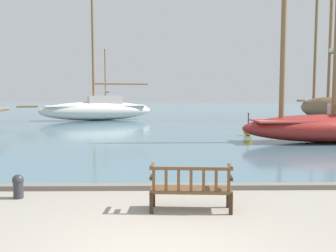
{
  "coord_description": "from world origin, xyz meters",
  "views": [
    {
      "loc": [
        0.08,
        -5.07,
        2.33
      ],
      "look_at": [
        0.33,
        10.0,
        1.0
      ],
      "focal_mm": 40.0,
      "sensor_mm": 36.0,
      "label": 1
    }
  ],
  "objects_px": {
    "sailboat_distant_harbor": "(329,106)",
    "park_bench": "(191,188)",
    "channel_buoy": "(248,131)",
    "sailboat_far_starboard": "(97,109)",
    "sailboat_outer_port": "(106,106)",
    "mooring_bollard": "(18,185)"
  },
  "relations": [
    {
      "from": "sailboat_distant_harbor",
      "to": "park_bench",
      "type": "bearing_deg",
      "value": -119.62
    },
    {
      "from": "channel_buoy",
      "to": "sailboat_far_starboard",
      "type": "bearing_deg",
      "value": 130.63
    },
    {
      "from": "park_bench",
      "to": "sailboat_outer_port",
      "type": "height_order",
      "value": "sailboat_outer_port"
    },
    {
      "from": "park_bench",
      "to": "mooring_bollard",
      "type": "height_order",
      "value": "park_bench"
    },
    {
      "from": "sailboat_distant_harbor",
      "to": "channel_buoy",
      "type": "distance_m",
      "value": 13.83
    },
    {
      "from": "mooring_bollard",
      "to": "sailboat_outer_port",
      "type": "bearing_deg",
      "value": 95.51
    },
    {
      "from": "sailboat_distant_harbor",
      "to": "sailboat_far_starboard",
      "type": "relative_size",
      "value": 1.48
    },
    {
      "from": "park_bench",
      "to": "channel_buoy",
      "type": "distance_m",
      "value": 12.96
    },
    {
      "from": "sailboat_distant_harbor",
      "to": "mooring_bollard",
      "type": "relative_size",
      "value": 30.23
    },
    {
      "from": "sailboat_distant_harbor",
      "to": "channel_buoy",
      "type": "xyz_separation_m",
      "value": [
        -8.98,
        -10.47,
        -0.96
      ]
    },
    {
      "from": "park_bench",
      "to": "sailboat_far_starboard",
      "type": "xyz_separation_m",
      "value": [
        -5.93,
        23.88,
        0.53
      ]
    },
    {
      "from": "channel_buoy",
      "to": "park_bench",
      "type": "bearing_deg",
      "value": -107.92
    },
    {
      "from": "sailboat_distant_harbor",
      "to": "sailboat_outer_port",
      "type": "height_order",
      "value": "sailboat_distant_harbor"
    },
    {
      "from": "mooring_bollard",
      "to": "sailboat_distant_harbor",
      "type": "bearing_deg",
      "value": 52.55
    },
    {
      "from": "sailboat_distant_harbor",
      "to": "sailboat_far_starboard",
      "type": "height_order",
      "value": "sailboat_distant_harbor"
    },
    {
      "from": "sailboat_outer_port",
      "to": "mooring_bollard",
      "type": "relative_size",
      "value": 14.08
    },
    {
      "from": "sailboat_outer_port",
      "to": "sailboat_distant_harbor",
      "type": "bearing_deg",
      "value": -37.07
    },
    {
      "from": "park_bench",
      "to": "channel_buoy",
      "type": "bearing_deg",
      "value": 72.08
    },
    {
      "from": "sailboat_distant_harbor",
      "to": "mooring_bollard",
      "type": "bearing_deg",
      "value": -127.45
    },
    {
      "from": "sailboat_distant_harbor",
      "to": "sailboat_far_starboard",
      "type": "xyz_separation_m",
      "value": [
        -18.89,
        1.08,
        -0.31
      ]
    },
    {
      "from": "channel_buoy",
      "to": "sailboat_outer_port",
      "type": "bearing_deg",
      "value": 113.7
    },
    {
      "from": "sailboat_outer_port",
      "to": "mooring_bollard",
      "type": "xyz_separation_m",
      "value": [
        3.59,
        -37.19,
        -0.41
      ]
    }
  ]
}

